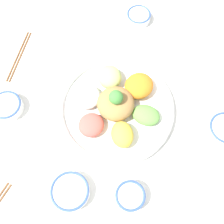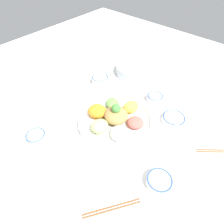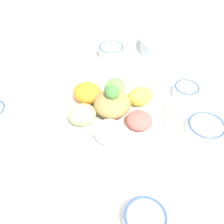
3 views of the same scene
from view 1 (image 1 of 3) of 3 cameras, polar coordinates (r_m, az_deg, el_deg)
The scene contains 9 objects.
ground_plane at distance 0.85m, azimuth 2.91°, elevation 0.44°, with size 2.40×2.40×0.00m, color white.
salad_platter at distance 0.83m, azimuth 0.85°, elevation 1.27°, with size 0.37×0.37×0.12m.
sauce_bowl_red at distance 0.78m, azimuth -9.07°, elevation -16.70°, with size 0.11×0.11×0.03m.
rice_bowl_blue at distance 0.87m, azimuth 23.22°, elevation -3.50°, with size 0.10×0.10×0.05m.
sauce_bowl_dark at distance 0.90m, azimuth -21.92°, elevation 1.19°, with size 0.10×0.10×0.04m.
rice_bowl_plain at distance 1.04m, azimuth 5.82°, elevation 20.01°, with size 0.09×0.09×0.03m.
sauce_bowl_far at distance 0.77m, azimuth 3.95°, elevation -17.79°, with size 0.08×0.08×0.04m.
chopsticks_pair_far at distance 1.00m, azimuth -19.63°, elevation 11.45°, with size 0.18×0.13×0.01m.
serving_spoon_main at distance 1.09m, azimuth -3.42°, elevation 22.22°, with size 0.12×0.05×0.01m.
Camera 1 is at (-0.29, 0.15, 0.79)m, focal length 42.00 mm.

